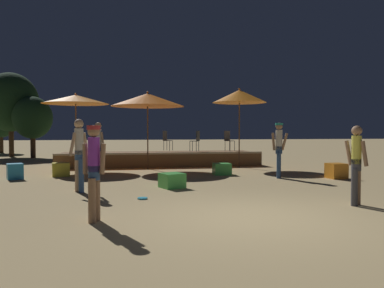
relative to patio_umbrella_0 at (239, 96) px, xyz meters
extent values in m
plane|color=tan|center=(-2.53, -8.91, -2.98)|extent=(120.00, 120.00, 0.00)
cube|color=brown|center=(-3.20, 1.68, -2.70)|extent=(8.67, 2.71, 0.55)
cube|color=#CCB793|center=(-3.20, 0.37, -2.38)|extent=(8.67, 0.12, 0.08)
cylinder|color=brown|center=(0.00, 0.00, -1.62)|extent=(0.05, 0.05, 2.71)
cone|color=orange|center=(0.00, 0.00, 0.00)|extent=(2.26, 2.26, 0.53)
sphere|color=orange|center=(0.00, 0.00, 0.31)|extent=(0.08, 0.08, 0.08)
cylinder|color=brown|center=(-3.83, -0.04, -1.72)|extent=(0.05, 0.05, 2.51)
cone|color=orange|center=(-3.83, -0.04, -0.21)|extent=(2.93, 2.93, 0.52)
sphere|color=orange|center=(-3.83, -0.04, 0.09)|extent=(0.08, 0.08, 0.08)
cylinder|color=brown|center=(-6.65, 0.40, -1.67)|extent=(0.05, 0.05, 2.61)
cone|color=orange|center=(-6.65, 0.40, -0.19)|extent=(2.62, 2.62, 0.36)
sphere|color=orange|center=(-6.65, 0.40, 0.03)|extent=(0.08, 0.08, 0.08)
cube|color=#4CC651|center=(-1.40, -2.47, -2.78)|extent=(0.60, 0.60, 0.39)
cube|color=yellow|center=(-6.87, -1.93, -2.75)|extent=(0.65, 0.65, 0.45)
cube|color=#4CC651|center=(-3.50, -5.17, -2.78)|extent=(0.73, 0.73, 0.39)
cube|color=#2D9EDB|center=(-8.16, -2.53, -2.73)|extent=(0.59, 0.59, 0.50)
cube|color=orange|center=(1.96, -4.13, -2.73)|extent=(0.57, 0.57, 0.49)
cylinder|color=#997051|center=(-5.22, -8.64, -2.60)|extent=(0.13, 0.13, 0.75)
cylinder|color=#997051|center=(-5.28, -8.78, -2.60)|extent=(0.13, 0.13, 0.75)
cylinder|color=#2D4C7F|center=(-5.25, -8.71, -2.15)|extent=(0.19, 0.19, 0.24)
cylinder|color=purple|center=(-5.25, -8.71, -1.84)|extent=(0.19, 0.19, 0.57)
cylinder|color=#997051|center=(-5.40, -8.65, -1.92)|extent=(0.11, 0.10, 0.51)
cylinder|color=#997051|center=(-5.10, -8.77, -1.92)|extent=(0.13, 0.11, 0.51)
sphere|color=#997051|center=(-5.25, -8.71, -1.46)|extent=(0.20, 0.20, 0.20)
cylinder|color=#B22D33|center=(-5.25, -8.71, -1.40)|extent=(0.22, 0.22, 0.07)
cylinder|color=#2D4C7F|center=(-5.80, -5.55, -2.55)|extent=(0.13, 0.13, 0.84)
cylinder|color=tan|center=(-5.91, -5.41, -2.55)|extent=(0.13, 0.13, 0.84)
cylinder|color=#2D4C7F|center=(-5.86, -5.48, -2.05)|extent=(0.22, 0.22, 0.24)
cylinder|color=beige|center=(-5.86, -5.48, -1.71)|extent=(0.22, 0.22, 0.65)
cylinder|color=tan|center=(-5.72, -5.38, -1.78)|extent=(0.17, 0.16, 0.58)
cylinder|color=tan|center=(-6.00, -5.59, -1.78)|extent=(0.22, 0.19, 0.58)
sphere|color=tan|center=(-5.86, -5.48, -1.27)|extent=(0.23, 0.23, 0.23)
cylinder|color=#997051|center=(-0.03, -8.17, -2.60)|extent=(0.13, 0.13, 0.75)
cylinder|color=#3F3F47|center=(-0.16, -8.26, -2.60)|extent=(0.13, 0.13, 0.75)
cylinder|color=#3F3F47|center=(-0.09, -8.22, -2.14)|extent=(0.19, 0.19, 0.24)
cylinder|color=#D8D14C|center=(-0.09, -8.22, -1.84)|extent=(0.19, 0.19, 0.58)
cylinder|color=#997051|center=(-0.18, -8.09, -1.91)|extent=(0.17, 0.19, 0.52)
cylinder|color=#997051|center=(0.00, -8.35, -1.91)|extent=(0.16, 0.18, 0.52)
sphere|color=#997051|center=(-0.09, -8.22, -1.45)|extent=(0.20, 0.20, 0.20)
cylinder|color=tan|center=(-5.61, -1.50, -2.55)|extent=(0.13, 0.13, 0.85)
cylinder|color=#2D4C7F|center=(-5.71, -1.65, -2.55)|extent=(0.13, 0.13, 0.85)
cylinder|color=#2D4C7F|center=(-5.66, -1.57, -2.05)|extent=(0.22, 0.22, 0.24)
cylinder|color=white|center=(-5.66, -1.57, -1.70)|extent=(0.22, 0.22, 0.65)
cylinder|color=tan|center=(-5.81, -1.48, -1.77)|extent=(0.17, 0.15, 0.58)
cylinder|color=tan|center=(-5.51, -1.67, -1.77)|extent=(0.18, 0.15, 0.58)
sphere|color=tan|center=(-5.66, -1.57, -1.26)|extent=(0.23, 0.23, 0.23)
cylinder|color=#2D4C7F|center=(0.21, -3.65, -2.56)|extent=(0.13, 0.13, 0.83)
cylinder|color=#2D4C7F|center=(0.13, -3.81, -2.56)|extent=(0.13, 0.13, 0.83)
cylinder|color=#2D4C7F|center=(0.17, -3.73, -2.07)|extent=(0.21, 0.21, 0.24)
cylinder|color=beige|center=(0.17, -3.73, -1.73)|extent=(0.21, 0.21, 0.64)
cylinder|color=#997051|center=(0.01, -3.65, -1.80)|extent=(0.15, 0.13, 0.57)
cylinder|color=#997051|center=(0.32, -3.81, -1.80)|extent=(0.23, 0.17, 0.57)
sphere|color=#997051|center=(0.17, -3.73, -1.30)|extent=(0.23, 0.23, 0.23)
cylinder|color=teal|center=(0.17, -3.73, -1.23)|extent=(0.25, 0.25, 0.07)
cylinder|color=#47474C|center=(-0.13, 0.91, -2.12)|extent=(0.02, 0.02, 0.45)
cylinder|color=#47474C|center=(0.12, 1.07, -2.12)|extent=(0.02, 0.02, 0.45)
cylinder|color=#47474C|center=(-0.29, 1.16, -2.12)|extent=(0.02, 0.02, 0.45)
cylinder|color=#47474C|center=(-0.04, 1.32, -2.12)|extent=(0.02, 0.02, 0.45)
cylinder|color=#47474C|center=(-0.09, 1.12, -1.89)|extent=(0.40, 0.40, 0.02)
cube|color=#47474C|center=(-0.18, 1.26, -1.67)|extent=(0.32, 0.22, 0.45)
cylinder|color=#47474C|center=(-2.73, 1.81, -2.12)|extent=(0.02, 0.02, 0.45)
cylinder|color=#47474C|center=(-2.56, 2.06, -2.12)|extent=(0.02, 0.02, 0.45)
cylinder|color=#47474C|center=(-2.98, 1.98, -2.12)|extent=(0.02, 0.02, 0.45)
cylinder|color=#47474C|center=(-2.81, 2.23, -2.12)|extent=(0.02, 0.02, 0.45)
cylinder|color=#47474C|center=(-2.77, 2.02, -1.89)|extent=(0.40, 0.40, 0.02)
cube|color=#47474C|center=(-2.91, 2.12, -1.67)|extent=(0.23, 0.31, 0.45)
cylinder|color=#2D3338|center=(-1.78, 1.20, -2.12)|extent=(0.02, 0.02, 0.45)
cylinder|color=#2D3338|center=(-1.94, 0.95, -2.12)|extent=(0.02, 0.02, 0.45)
cylinder|color=#2D3338|center=(-1.53, 1.05, -2.12)|extent=(0.02, 0.02, 0.45)
cylinder|color=#2D3338|center=(-1.69, 0.79, -2.12)|extent=(0.02, 0.02, 0.45)
cylinder|color=#2D3338|center=(-1.73, 1.00, -1.89)|extent=(0.40, 0.40, 0.02)
cube|color=#2D3338|center=(-1.59, 0.91, -1.67)|extent=(0.22, 0.32, 0.45)
cylinder|color=#33B2D8|center=(-4.36, -6.73, -2.96)|extent=(0.22, 0.22, 0.03)
cylinder|color=#3D2B1C|center=(-13.18, 12.75, -2.33)|extent=(0.28, 0.28, 1.30)
ellipsoid|color=black|center=(-13.18, 12.75, -0.71)|extent=(2.15, 2.15, 2.37)
cylinder|color=#3D2B1C|center=(-11.36, 8.62, -2.07)|extent=(0.28, 0.28, 1.81)
ellipsoid|color=black|center=(-11.36, 8.62, 0.26)|extent=(3.17, 3.17, 3.48)
cylinder|color=#3D2B1C|center=(-9.88, 7.40, -2.32)|extent=(0.28, 0.28, 1.31)
ellipsoid|color=black|center=(-9.88, 7.40, -0.69)|extent=(2.18, 2.18, 2.39)
camera|label=1|loc=(-4.74, -15.10, -1.46)|focal=35.00mm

